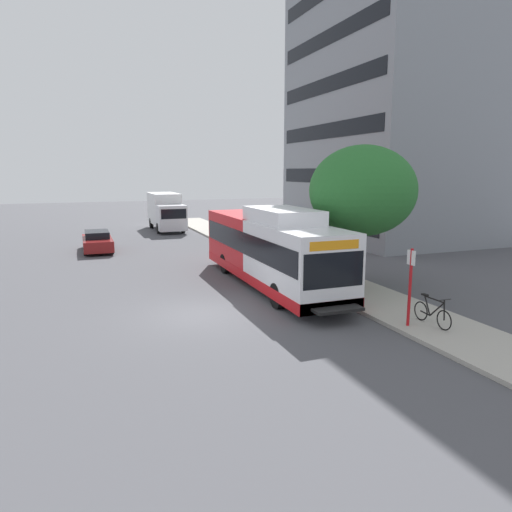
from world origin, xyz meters
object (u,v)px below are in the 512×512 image
Objects in this scene: transit_bus at (270,249)px; bus_stop_sign_pole at (410,281)px; street_tree_near_stop at (362,191)px; parked_car_far_lane at (97,241)px; box_truck_background at (166,211)px; bicycle_parked at (432,313)px.

bus_stop_sign_pole is at bearing -75.15° from transit_bus.
street_tree_near_stop reaches higher than transit_bus.
bus_stop_sign_pole is at bearing -65.92° from parked_car_far_lane.
box_truck_background reaches higher than bus_stop_sign_pole.
parked_car_far_lane is at bearing 118.88° from transit_bus.
box_truck_background is (-0.77, 22.24, 0.04)m from transit_bus.
parked_car_far_lane is 0.64× the size of box_truck_background.
bus_stop_sign_pole is at bearing 162.80° from bicycle_parked.
parked_car_far_lane reaches higher than bicycle_parked.
street_tree_near_stop is (0.83, 5.63, 3.79)m from bicycle_parked.
transit_bus reaches higher than parked_car_far_lane.
bicycle_parked is at bearing -70.19° from transit_bus.
bicycle_parked is at bearing -83.32° from box_truck_background.
street_tree_near_stop is (1.61, 5.39, 2.70)m from bus_stop_sign_pole.
bus_stop_sign_pole is 0.58× the size of parked_car_far_lane.
transit_bus is 14.53m from parked_car_far_lane.
street_tree_near_stop is at bearing -79.87° from box_truck_background.
street_tree_near_stop reaches higher than bicycle_parked.
transit_bus is at bearing 109.81° from bicycle_parked.
street_tree_near_stop is (3.55, -1.92, 2.65)m from transit_bus.
parked_car_far_lane is 11.46m from box_truck_background.
street_tree_near_stop is at bearing 73.35° from bus_stop_sign_pole.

